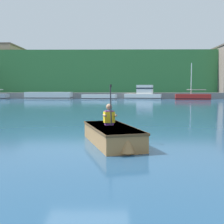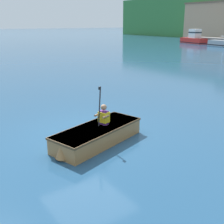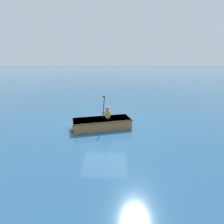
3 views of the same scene
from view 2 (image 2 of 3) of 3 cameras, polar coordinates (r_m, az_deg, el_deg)
name	(u,v)px [view 2 (image 2 of 3)]	position (r m, az deg, el deg)	size (l,w,h in m)	color
ground_plane	(86,134)	(8.71, -5.22, -4.47)	(300.00, 300.00, 0.00)	navy
waterfront_warehouse_left	(218,21)	(64.08, 20.73, 16.96)	(11.85, 7.59, 7.21)	tan
moored_boat_dock_center_near	(194,39)	(49.14, 16.27, 14.13)	(5.16, 2.62, 2.26)	red
rowboat_foreground	(97,134)	(7.96, -3.15, -4.54)	(1.80, 3.00, 0.48)	#A3703D
person_paddler	(104,116)	(8.01, -1.73, -0.72)	(0.41, 0.40, 1.14)	#592672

